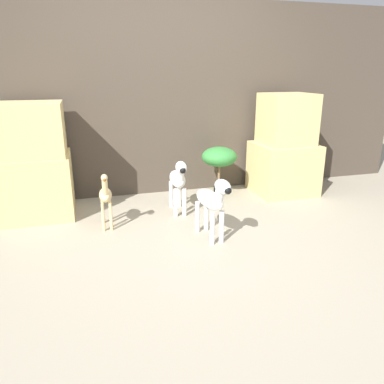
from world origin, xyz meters
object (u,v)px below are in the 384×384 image
(zebra_right, at_px, (212,200))
(potted_palm_front, at_px, (219,158))
(zebra_left, at_px, (178,179))
(giraffe_figurine, at_px, (106,196))

(zebra_right, relative_size, potted_palm_front, 1.01)
(zebra_right, height_order, potted_palm_front, zebra_right)
(zebra_right, bearing_deg, potted_palm_front, 67.21)
(zebra_right, distance_m, zebra_left, 0.72)
(zebra_left, distance_m, giraffe_figurine, 0.77)
(zebra_right, relative_size, zebra_left, 1.00)
(giraffe_figurine, bearing_deg, zebra_left, 13.67)
(zebra_left, height_order, giraffe_figurine, zebra_left)
(zebra_right, xyz_separation_m, potted_palm_front, (0.47, 1.13, 0.09))
(zebra_left, xyz_separation_m, potted_palm_front, (0.60, 0.42, 0.09))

